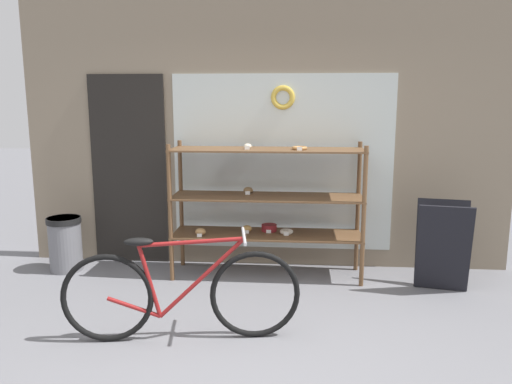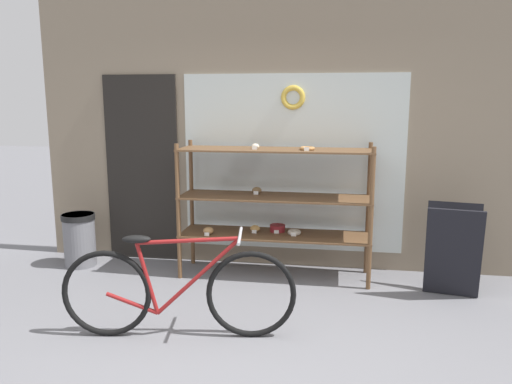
% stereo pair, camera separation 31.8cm
% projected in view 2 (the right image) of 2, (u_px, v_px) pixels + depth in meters
% --- Properties ---
extents(ground_plane, '(30.00, 30.00, 0.00)m').
position_uv_depth(ground_plane, '(231.00, 370.00, 3.42)').
color(ground_plane, slate).
extents(storefront_facade, '(5.29, 0.13, 3.99)m').
position_uv_depth(storefront_facade, '(272.00, 89.00, 5.32)').
color(storefront_facade, gray).
rests_on(storefront_facade, ground_plane).
extents(display_case, '(1.96, 0.52, 1.40)m').
position_uv_depth(display_case, '(274.00, 198.00, 5.13)').
color(display_case, brown).
rests_on(display_case, ground_plane).
extents(bicycle, '(1.81, 0.46, 0.83)m').
position_uv_depth(bicycle, '(178.00, 291.00, 3.85)').
color(bicycle, black).
rests_on(bicycle, ground_plane).
extents(sandwich_board, '(0.55, 0.46, 0.86)m').
position_uv_depth(sandwich_board, '(453.00, 251.00, 4.66)').
color(sandwich_board, black).
rests_on(sandwich_board, ground_plane).
extents(trash_bin, '(0.36, 0.36, 0.59)m').
position_uv_depth(trash_bin, '(79.00, 238.00, 5.53)').
color(trash_bin, slate).
rests_on(trash_bin, ground_plane).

